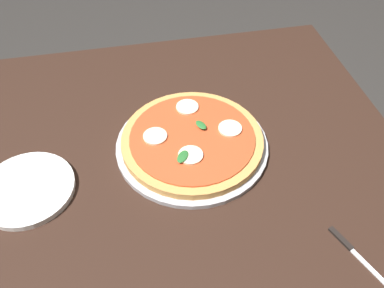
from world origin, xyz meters
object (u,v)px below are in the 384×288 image
object	(u,v)px
dining_table	(187,208)
pizza	(192,139)
serving_tray	(192,145)
knife	(354,252)
plate_white	(27,189)

from	to	relation	value
dining_table	pizza	xyz separation A→B (m)	(0.11, -0.03, 0.12)
serving_tray	knife	distance (m)	0.42
serving_tray	knife	xyz separation A→B (m)	(-0.34, -0.25, -0.00)
dining_table	plate_white	bearing A→B (deg)	81.77
plate_white	pizza	bearing A→B (deg)	-81.07
dining_table	knife	size ratio (longest dim) A/B	6.97
dining_table	plate_white	world-z (taller)	plate_white
knife	dining_table	bearing A→B (deg)	51.07
dining_table	serving_tray	bearing A→B (deg)	-17.62
serving_tray	plate_white	xyz separation A→B (m)	(-0.06, 0.38, 0.00)
pizza	knife	world-z (taller)	pizza
serving_tray	pizza	xyz separation A→B (m)	(0.00, -0.00, 0.02)
serving_tray	pizza	size ratio (longest dim) A/B	1.08
serving_tray	knife	world-z (taller)	serving_tray
dining_table	knife	xyz separation A→B (m)	(-0.23, -0.28, 0.10)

